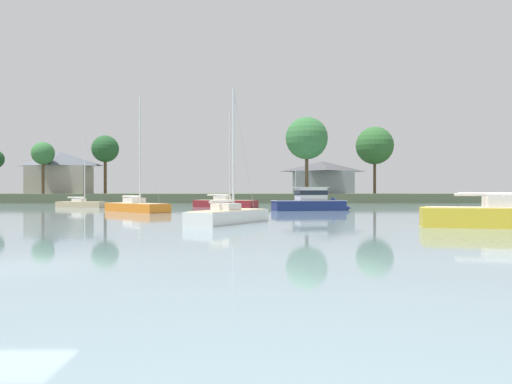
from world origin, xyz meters
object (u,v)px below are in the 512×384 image
sailboat_orange (136,209)px  sailboat_sand (81,206)px  sailboat_white (229,220)px  cruiser_navy (316,205)px  sailboat_maroon (225,205)px

sailboat_orange → sailboat_sand: size_ratio=1.27×
sailboat_white → sailboat_sand: bearing=121.9°
sailboat_orange → sailboat_sand: bearing=125.9°
cruiser_navy → sailboat_orange: 17.95m
sailboat_orange → sailboat_white: (9.70, -17.77, -0.04)m
sailboat_white → sailboat_sand: size_ratio=0.97×
sailboat_maroon → sailboat_white: size_ratio=1.43×
sailboat_orange → sailboat_white: bearing=-61.4°
sailboat_maroon → sailboat_sand: (-17.79, 0.02, -0.07)m
sailboat_white → sailboat_sand: (-19.72, 31.63, -0.01)m
sailboat_white → sailboat_sand: sailboat_sand is taller
cruiser_navy → sailboat_orange: bearing=-169.8°
cruiser_navy → sailboat_sand: (-27.68, 10.68, -0.37)m
sailboat_maroon → cruiser_navy: bearing=-47.2°
sailboat_orange → sailboat_white: size_ratio=1.31×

